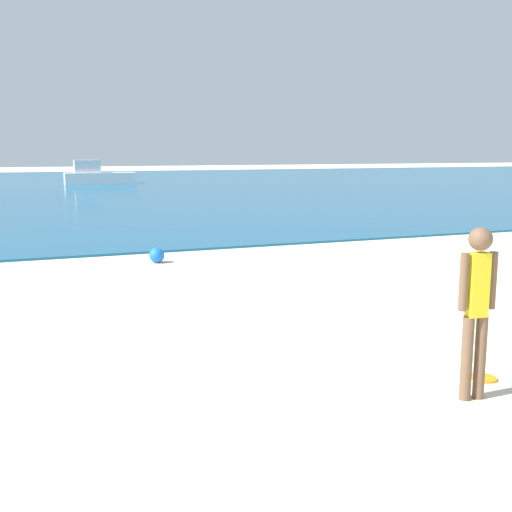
# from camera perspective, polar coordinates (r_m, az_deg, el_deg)

# --- Properties ---
(water) EXTENTS (160.00, 60.00, 0.06)m
(water) POSITION_cam_1_polar(r_m,az_deg,el_deg) (44.97, -18.60, 5.98)
(water) COLOR #14567F
(water) RESTS_ON ground
(person_standing) EXTENTS (0.40, 0.23, 1.74)m
(person_standing) POSITION_cam_1_polar(r_m,az_deg,el_deg) (6.54, 19.39, -4.05)
(person_standing) COLOR brown
(person_standing) RESTS_ON ground
(frisbee) EXTENTS (0.29, 0.29, 0.03)m
(frisbee) POSITION_cam_1_polar(r_m,az_deg,el_deg) (7.40, 19.89, -10.37)
(frisbee) COLOR orange
(frisbee) RESTS_ON ground
(boat_far) EXTENTS (5.05, 1.71, 1.71)m
(boat_far) POSITION_cam_1_polar(r_m,az_deg,el_deg) (47.21, -14.19, 7.09)
(boat_far) COLOR white
(boat_far) RESTS_ON water
(beach_ball) EXTENTS (0.34, 0.34, 0.34)m
(beach_ball) POSITION_cam_1_polar(r_m,az_deg,el_deg) (14.06, -8.99, 0.07)
(beach_ball) COLOR blue
(beach_ball) RESTS_ON ground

